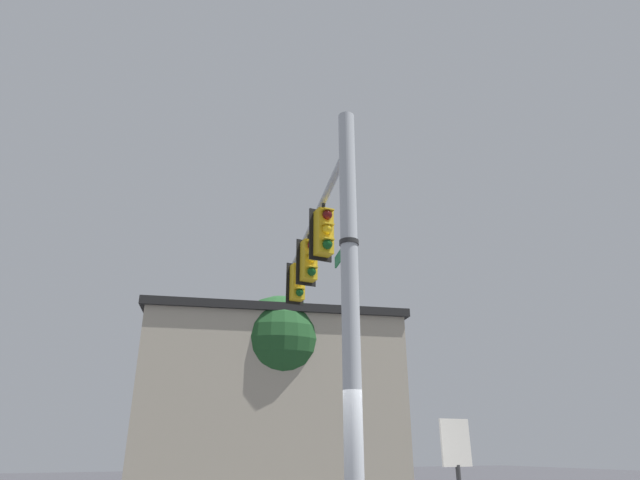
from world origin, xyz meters
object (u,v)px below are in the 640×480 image
at_px(traffic_light_nearest_pole, 324,232).
at_px(historical_marker, 458,465).
at_px(traffic_light_mid_inner, 309,260).
at_px(street_name_sign, 346,248).
at_px(traffic_light_mid_outer, 298,282).

bearing_deg(traffic_light_nearest_pole, historical_marker, 128.99).
bearing_deg(traffic_light_mid_inner, traffic_light_nearest_pole, 76.01).
height_order(street_name_sign, historical_marker, street_name_sign).
distance_m(traffic_light_mid_inner, traffic_light_mid_outer, 1.87).
height_order(traffic_light_nearest_pole, traffic_light_mid_outer, same).
distance_m(traffic_light_nearest_pole, street_name_sign, 2.22).
height_order(traffic_light_nearest_pole, street_name_sign, traffic_light_nearest_pole).
xyz_separation_m(traffic_light_nearest_pole, street_name_sign, (0.47, 1.86, -1.11)).
bearing_deg(traffic_light_nearest_pole, street_name_sign, 75.86).
xyz_separation_m(traffic_light_nearest_pole, traffic_light_mid_inner, (-0.45, -1.82, 0.00)).
relative_size(traffic_light_mid_inner, historical_marker, 0.62).
height_order(traffic_light_mid_inner, street_name_sign, traffic_light_mid_inner).
relative_size(traffic_light_mid_inner, traffic_light_mid_outer, 1.00).
xyz_separation_m(street_name_sign, historical_marker, (-2.01, 0.05, -3.57)).
height_order(traffic_light_mid_outer, street_name_sign, traffic_light_mid_outer).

